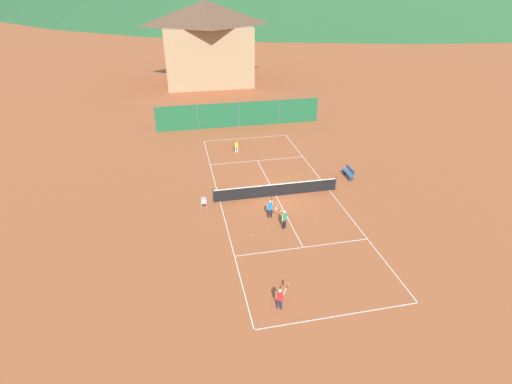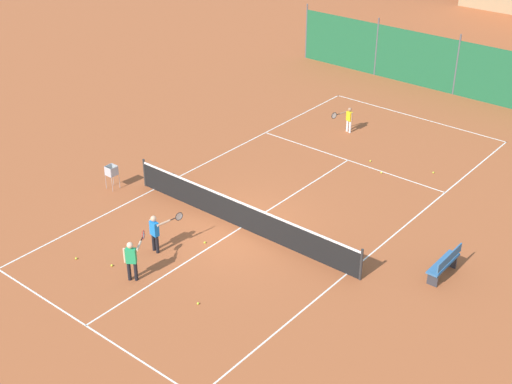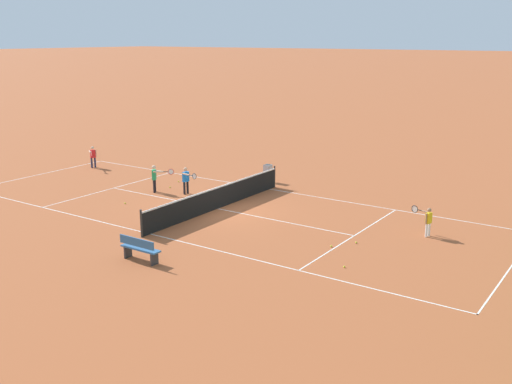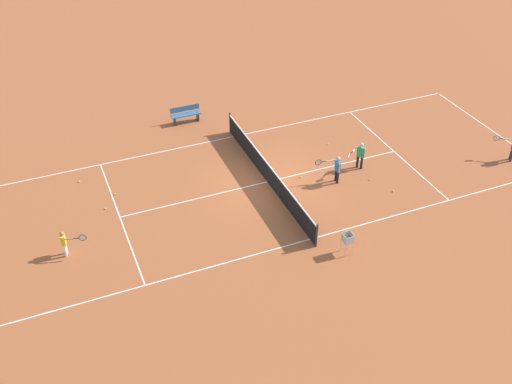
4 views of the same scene
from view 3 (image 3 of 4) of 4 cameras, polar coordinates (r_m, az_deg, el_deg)
The scene contains 16 objects.
ground_plane at distance 25.72m, azimuth -3.68°, elevation -1.60°, with size 600.00×600.00×0.00m, color #A8542D.
court_line_markings at distance 25.72m, azimuth -3.68°, elevation -1.59°, with size 8.25×23.85×0.01m.
tennis_net at distance 25.59m, azimuth -3.70°, elevation -0.52°, with size 9.18×0.08×1.06m.
player_far_baseline at distance 28.60m, azimuth -9.59°, elevation 1.45°, with size 0.58×1.06×1.30m.
player_near_baseline at distance 34.73m, azimuth -15.28°, elevation 3.38°, with size 0.84×0.82×1.21m.
player_far_service at distance 22.91m, azimuth 16.01°, elevation -2.52°, with size 0.56×0.90×1.09m.
player_near_service at distance 28.03m, azimuth -6.66°, elevation 1.27°, with size 0.55×1.02×1.27m.
tennis_ball_service_box at distance 29.46m, azimuth -8.19°, elevation 0.45°, with size 0.07×0.07×0.07m, color #CCE033.
tennis_ball_near_corner at distance 30.56m, azimuth -7.39°, elevation 1.00°, with size 0.07×0.07×0.07m, color #CCE033.
tennis_ball_by_net_right at distance 21.25m, azimuth 7.18°, elevation -5.14°, with size 0.07×0.07×0.07m, color #CCE033.
tennis_ball_far_corner at distance 21.73m, azimuth 9.53°, elevation -4.78°, with size 0.07×0.07×0.07m, color #CCE033.
tennis_ball_alley_right at distance 19.48m, azimuth 8.41°, elevation -7.05°, with size 0.07×0.07×0.07m, color #CCE033.
tennis_ball_mid_court at distance 27.01m, azimuth -12.36°, elevation -1.05°, with size 0.07×0.07×0.07m, color #CCE033.
tennis_ball_alley_left at distance 26.80m, azimuth -5.79°, elevation -0.90°, with size 0.07×0.07×0.07m, color #CCE033.
ball_hopper at distance 30.24m, azimuth 1.13°, elevation 2.18°, with size 0.36×0.36×0.89m.
courtside_bench at distance 20.00m, azimuth -11.02°, elevation -5.30°, with size 0.36×1.50×0.84m.
Camera 3 is at (19.48, 15.19, 7.18)m, focal length 42.00 mm.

